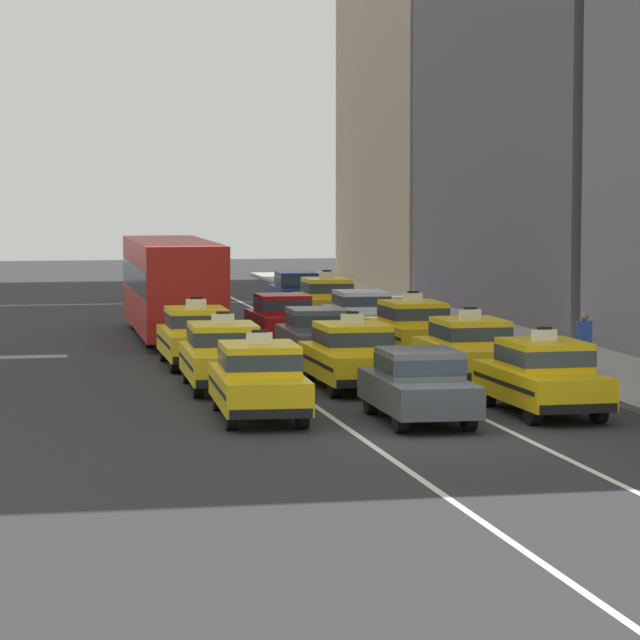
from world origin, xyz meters
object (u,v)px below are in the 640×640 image
taxi_right_nearest (542,375)px  taxi_right_fifth (326,299)px  pedestrian_by_storefront (585,343)px  taxi_left_third (196,335)px  bus_left_fourth (172,283)px  taxi_center_second (351,355)px  taxi_right_second (469,349)px  taxi_left_nearest (259,379)px  sedan_center_nearest (419,383)px  sedan_center_third (317,334)px  taxi_left_second (223,355)px  taxi_right_third (412,328)px  sedan_center_fourth (282,317)px  sedan_right_fourth (361,313)px  sedan_right_sixth (297,290)px

taxi_right_nearest → taxi_right_fifth: (0.03, 24.67, 0.00)m
pedestrian_by_storefront → taxi_left_third: bearing=152.7°
bus_left_fourth → taxi_center_second: size_ratio=2.45×
taxi_right_second → taxi_right_fifth: same height
taxi_left_nearest → sedan_center_nearest: size_ratio=1.07×
sedan_center_third → taxi_right_nearest: (2.89, -11.26, 0.03)m
taxi_left_second → taxi_right_fifth: same height
taxi_right_nearest → taxi_right_third: same height
sedan_center_nearest → sedan_center_third: (0.09, 11.93, 0.00)m
taxi_left_nearest → taxi_left_third: (-0.10, 10.68, 0.00)m
sedan_center_third → sedan_center_fourth: bearing=89.6°
bus_left_fourth → sedan_right_fourth: (6.09, -1.41, -0.97)m
taxi_left_nearest → taxi_right_second: size_ratio=1.01×
pedestrian_by_storefront → taxi_right_third: bearing=115.9°
taxi_left_second → taxi_right_third: 9.35m
sedan_center_nearest → sedan_right_sixth: bearing=84.6°
sedan_center_third → taxi_left_third: bearing=-178.0°
taxi_left_nearest → taxi_right_nearest: 6.27m
sedan_center_fourth → sedan_right_sixth: bearing=77.8°
sedan_center_fourth → pedestrian_by_storefront: (6.08, -11.20, 0.09)m
taxi_center_second → taxi_right_nearest: 6.10m
taxi_left_second → sedan_right_fourth: 14.34m
pedestrian_by_storefront → sedan_right_sixth: bearing=97.6°
sedan_center_nearest → taxi_right_third: taxi_right_third is taller
sedan_center_nearest → sedan_center_fourth: (0.13, 18.07, 0.00)m
taxi_left_second → sedan_right_sixth: taxi_left_second is taller
taxi_right_second → taxi_right_nearest: bearing=-90.5°
taxi_center_second → taxi_left_third: bearing=118.0°
bus_left_fourth → taxi_right_second: bus_left_fourth is taller
sedan_center_third → taxi_right_second: 6.01m
taxi_left_third → sedan_right_fourth: (6.34, 7.49, -0.03)m
taxi_left_nearest → bus_left_fourth: bearing=89.5°
pedestrian_by_storefront → taxi_left_second: bearing=-177.4°
taxi_right_fifth → taxi_left_third: bearing=-115.2°
sedan_center_nearest → taxi_right_third: size_ratio=0.94×
taxi_left_second → taxi_right_second: bearing=2.4°
taxi_left_third → taxi_right_nearest: (6.36, -11.14, 0.00)m
sedan_center_third → sedan_right_fourth: (2.88, 7.37, 0.00)m
taxi_center_second → sedan_right_fourth: (3.19, 13.44, -0.03)m
sedan_center_third → sedan_right_sixth: 19.51m
taxi_right_third → pedestrian_by_storefront: (3.05, -6.28, 0.06)m
bus_left_fourth → sedan_right_sixth: size_ratio=2.59×
sedan_center_nearest → sedan_center_fourth: same height
bus_left_fourth → sedan_center_third: size_ratio=2.59×
bus_left_fourth → sedan_right_fourth: bearing=-13.0°
taxi_left_nearest → sedan_right_fourth: 19.21m
taxi_left_nearest → taxi_right_second: 8.41m
taxi_left_third → taxi_right_fifth: 14.97m
taxi_right_third → taxi_right_fifth: 12.20m
taxi_right_nearest → sedan_right_fourth: taxi_right_nearest is taller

